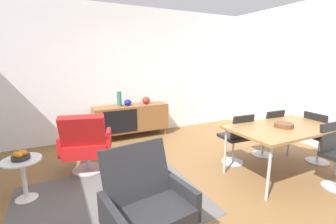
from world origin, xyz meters
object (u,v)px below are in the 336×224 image
Objects in this scene: dining_chair_back_right at (267,131)px; armchair_black_shell at (146,203)px; vase_sculptural_dark at (119,99)px; dining_chair_far_end at (318,136)px; lounge_chair_red at (86,143)px; fruit_bowl at (21,156)px; dining_chair_back_left at (236,137)px; vase_ceramic_small at (146,100)px; dining_table at (284,129)px; side_table_round at (23,175)px; vase_cobalt at (128,102)px; sideboard at (131,118)px; wooden_bowl_on_table at (284,125)px.

armchair_black_shell reaches higher than dining_chair_back_right.
vase_sculptural_dark is 0.37× the size of dining_chair_far_end.
lounge_chair_red is 0.88m from fruit_bowl.
dining_chair_back_left is 0.90× the size of armchair_black_shell.
vase_ceramic_small is 3.32m from armchair_black_shell.
vase_ceramic_small is 0.11× the size of dining_table.
dining_chair_back_left reaches higher than side_table_round.
vase_cobalt is 0.16× the size of armchair_black_shell.
dining_chair_back_right is at bearing -6.19° from side_table_round.
vase_sculptural_dark is at bearing 122.69° from dining_table.
dining_chair_back_right is at bearing 20.54° from armchair_black_shell.
vase_ceramic_small is 2.23m from dining_chair_back_left.
lounge_chair_red reaches higher than sideboard.
side_table_round is (-3.69, 0.40, -0.15)m from dining_chair_back_right.
dining_chair_back_right is at bearing 58.13° from dining_table.
vase_sculptural_dark is 0.33× the size of armchair_black_shell.
vase_ceramic_small is (0.60, 0.00, -0.08)m from vase_sculptural_dark.
armchair_black_shell is at bearing -152.99° from dining_chair_back_left.
vase_sculptural_dark reaches higher than dining_table.
vase_ceramic_small is 2.86m from wooden_bowl_on_table.
dining_table is 2.36m from armchair_black_shell.
vase_sculptural_dark is 3.14m from dining_table.
side_table_round is (-0.78, -0.39, -0.15)m from lounge_chair_red.
armchair_black_shell is at bearing -104.41° from vase_cobalt.
dining_table is 1.69× the size of lounge_chair_red.
wooden_bowl_on_table is at bearing -123.38° from dining_chair_back_right.
armchair_black_shell reaches higher than dining_chair_far_end.
dining_chair_back_right is at bearing 134.34° from dining_chair_far_end.
vase_ceramic_small is 0.66× the size of wooden_bowl_on_table.
wooden_bowl_on_table is at bearing -28.46° from lounge_chair_red.
dining_chair_back_left is at bearing -62.32° from sideboard.
wooden_bowl_on_table is 0.30× the size of dining_chair_back_left.
dining_table is 2.91m from lounge_chair_red.
dining_chair_far_end is 4.34m from fruit_bowl.
lounge_chair_red and armchair_black_shell have the same top height.
dining_chair_far_end is 0.90× the size of lounge_chair_red.
armchair_black_shell is (-0.79, -3.08, -0.32)m from vase_cobalt.
armchair_black_shell reaches higher than vase_ceramic_small.
side_table_round is at bearing 173.81° from dining_chair_back_right.
wooden_bowl_on_table is (1.06, -2.66, -0.03)m from vase_ceramic_small.
vase_cobalt is at bearing 132.33° from dining_chair_far_end.
vase_cobalt is 0.60× the size of wooden_bowl_on_table.
sideboard is 3.52m from dining_chair_far_end.
side_table_round is at bearing 172.38° from dining_chair_back_left.
dining_chair_far_end reaches higher than sideboard.
dining_chair_far_end is 4.28× the size of fruit_bowl.
sideboard is 2.54m from fruit_bowl.
vase_sculptural_dark reaches higher than fruit_bowl.
sideboard is at bearing 130.75° from dining_chair_back_right.
dining_chair_far_end is (0.54, -0.55, 0.00)m from dining_chair_back_right.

